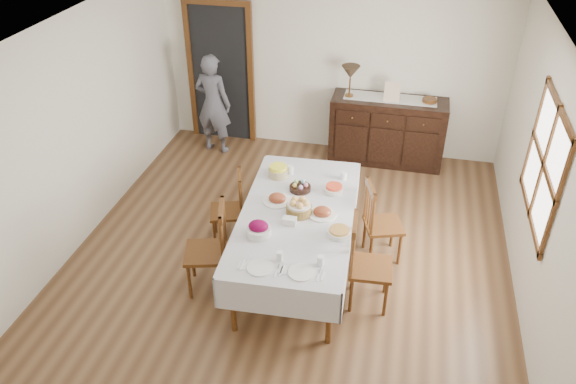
% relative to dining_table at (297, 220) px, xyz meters
% --- Properties ---
extents(ground, '(6.00, 6.00, 0.00)m').
position_rel_dining_table_xyz_m(ground, '(-0.13, 0.04, -0.71)').
color(ground, brown).
extents(room_shell, '(5.02, 6.02, 2.65)m').
position_rel_dining_table_xyz_m(room_shell, '(-0.28, 0.47, 0.94)').
color(room_shell, silver).
rests_on(room_shell, ground).
extents(dining_table, '(1.30, 2.38, 0.80)m').
position_rel_dining_table_xyz_m(dining_table, '(0.00, 0.00, 0.00)').
color(dining_table, silver).
rests_on(dining_table, ground).
extents(chair_left_near, '(0.53, 0.53, 1.04)m').
position_rel_dining_table_xyz_m(chair_left_near, '(-0.83, -0.44, -0.18)').
color(chair_left_near, '#512D12').
rests_on(chair_left_near, ground).
extents(chair_left_far, '(0.48, 0.48, 0.92)m').
position_rel_dining_table_xyz_m(chair_left_far, '(-0.88, 0.39, -0.24)').
color(chair_left_far, '#512D12').
rests_on(chair_left_far, ground).
extents(chair_right_near, '(0.46, 0.46, 1.03)m').
position_rel_dining_table_xyz_m(chair_right_near, '(0.78, -0.32, -0.18)').
color(chair_right_near, '#512D12').
rests_on(chair_right_near, ground).
extents(chair_right_far, '(0.52, 0.52, 0.98)m').
position_rel_dining_table_xyz_m(chair_right_far, '(0.85, 0.46, -0.21)').
color(chair_right_far, '#512D12').
rests_on(chair_right_far, ground).
extents(sideboard, '(1.64, 0.59, 0.98)m').
position_rel_dining_table_xyz_m(sideboard, '(0.76, 2.76, -0.21)').
color(sideboard, black).
rests_on(sideboard, ground).
extents(person, '(0.55, 0.40, 1.63)m').
position_rel_dining_table_xyz_m(person, '(-1.82, 2.53, 0.11)').
color(person, '#53545F').
rests_on(person, ground).
extents(bread_basket, '(0.27, 0.27, 0.18)m').
position_rel_dining_table_xyz_m(bread_basket, '(0.02, -0.01, 0.17)').
color(bread_basket, brown).
rests_on(bread_basket, dining_table).
extents(egg_basket, '(0.24, 0.24, 0.11)m').
position_rel_dining_table_xyz_m(egg_basket, '(-0.06, 0.44, 0.13)').
color(egg_basket, black).
rests_on(egg_basket, dining_table).
extents(ham_platter_a, '(0.32, 0.32, 0.11)m').
position_rel_dining_table_xyz_m(ham_platter_a, '(-0.26, 0.17, 0.12)').
color(ham_platter_a, silver).
rests_on(ham_platter_a, dining_table).
extents(ham_platter_b, '(0.30, 0.30, 0.11)m').
position_rel_dining_table_xyz_m(ham_platter_b, '(0.26, 0.02, 0.12)').
color(ham_platter_b, silver).
rests_on(ham_platter_b, dining_table).
extents(beet_bowl, '(0.25, 0.25, 0.16)m').
position_rel_dining_table_xyz_m(beet_bowl, '(-0.30, -0.45, 0.16)').
color(beet_bowl, silver).
rests_on(beet_bowl, dining_table).
extents(carrot_bowl, '(0.22, 0.22, 0.08)m').
position_rel_dining_table_xyz_m(carrot_bowl, '(0.31, 0.49, 0.13)').
color(carrot_bowl, silver).
rests_on(carrot_bowl, dining_table).
extents(pineapple_bowl, '(0.23, 0.23, 0.14)m').
position_rel_dining_table_xyz_m(pineapple_bowl, '(-0.37, 0.68, 0.16)').
color(pineapple_bowl, tan).
rests_on(pineapple_bowl, dining_table).
extents(casserole_dish, '(0.24, 0.24, 0.08)m').
position_rel_dining_table_xyz_m(casserole_dish, '(0.49, -0.29, 0.13)').
color(casserole_dish, silver).
rests_on(casserole_dish, dining_table).
extents(butter_dish, '(0.14, 0.10, 0.07)m').
position_rel_dining_table_xyz_m(butter_dish, '(-0.04, -0.20, 0.13)').
color(butter_dish, silver).
rests_on(butter_dish, dining_table).
extents(setting_left, '(0.43, 0.31, 0.10)m').
position_rel_dining_table_xyz_m(setting_left, '(-0.10, -0.89, 0.11)').
color(setting_left, silver).
rests_on(setting_left, dining_table).
extents(setting_right, '(0.43, 0.31, 0.10)m').
position_rel_dining_table_xyz_m(setting_right, '(0.28, -0.87, 0.11)').
color(setting_right, silver).
rests_on(setting_right, dining_table).
extents(glass_far_a, '(0.07, 0.07, 0.11)m').
position_rel_dining_table_xyz_m(glass_far_a, '(-0.24, 0.76, 0.15)').
color(glass_far_a, white).
rests_on(glass_far_a, dining_table).
extents(glass_far_b, '(0.07, 0.07, 0.09)m').
position_rel_dining_table_xyz_m(glass_far_b, '(0.38, 0.78, 0.14)').
color(glass_far_b, white).
rests_on(glass_far_b, dining_table).
extents(runner, '(1.30, 0.35, 0.01)m').
position_rel_dining_table_xyz_m(runner, '(0.75, 2.80, 0.28)').
color(runner, silver).
rests_on(runner, sideboard).
extents(table_lamp, '(0.26, 0.26, 0.46)m').
position_rel_dining_table_xyz_m(table_lamp, '(0.17, 2.74, 0.63)').
color(table_lamp, brown).
rests_on(table_lamp, sideboard).
extents(picture_frame, '(0.22, 0.08, 0.28)m').
position_rel_dining_table_xyz_m(picture_frame, '(0.77, 2.70, 0.42)').
color(picture_frame, beige).
rests_on(picture_frame, sideboard).
extents(deco_bowl, '(0.20, 0.20, 0.06)m').
position_rel_dining_table_xyz_m(deco_bowl, '(1.30, 2.78, 0.31)').
color(deco_bowl, '#512D12').
rests_on(deco_bowl, sideboard).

